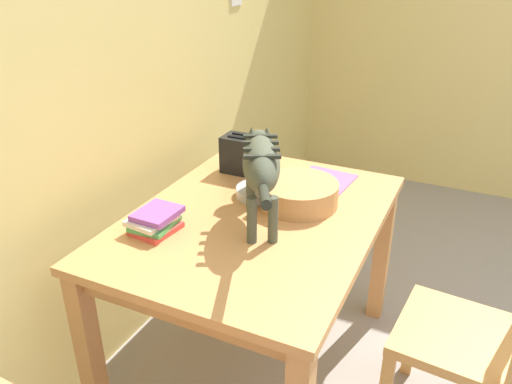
# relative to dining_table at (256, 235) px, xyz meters

# --- Properties ---
(wall_rear) EXTENTS (5.17, 0.11, 2.50)m
(wall_rear) POSITION_rel_dining_table_xyz_m (0.02, 0.66, 0.59)
(wall_rear) COLOR #E9D47A
(wall_rear) RESTS_ON ground_plane
(dining_table) EXTENTS (1.22, 0.91, 0.75)m
(dining_table) POSITION_rel_dining_table_xyz_m (0.00, 0.00, 0.00)
(dining_table) COLOR tan
(dining_table) RESTS_ON ground_plane
(cat) EXTENTS (0.64, 0.36, 0.33)m
(cat) POSITION_rel_dining_table_xyz_m (-0.02, -0.03, 0.32)
(cat) COLOR #494E3C
(cat) RESTS_ON dining_table
(saucer_bowl) EXTENTS (0.19, 0.19, 0.04)m
(saucer_bowl) POSITION_rel_dining_table_xyz_m (0.16, 0.06, 0.11)
(saucer_bowl) COLOR #AFB5B4
(saucer_bowl) RESTS_ON dining_table
(coffee_mug) EXTENTS (0.14, 0.09, 0.08)m
(coffee_mug) POSITION_rel_dining_table_xyz_m (0.16, 0.06, 0.17)
(coffee_mug) COLOR white
(coffee_mug) RESTS_ON saucer_bowl
(magazine) EXTENTS (0.32, 0.26, 0.01)m
(magazine) POSITION_rel_dining_table_xyz_m (0.40, -0.14, 0.09)
(magazine) COLOR #8C589E
(magazine) RESTS_ON dining_table
(book_stack) EXTENTS (0.19, 0.17, 0.08)m
(book_stack) POSITION_rel_dining_table_xyz_m (-0.26, 0.28, 0.13)
(book_stack) COLOR #E3453C
(book_stack) RESTS_ON dining_table
(wicker_basket) EXTENTS (0.32, 0.32, 0.10)m
(wicker_basket) POSITION_rel_dining_table_xyz_m (0.16, -0.12, 0.14)
(wicker_basket) COLOR tan
(wicker_basket) RESTS_ON dining_table
(toaster) EXTENTS (0.12, 0.20, 0.18)m
(toaster) POSITION_rel_dining_table_xyz_m (0.36, 0.23, 0.18)
(toaster) COLOR black
(toaster) RESTS_ON dining_table
(wooden_chair_near) EXTENTS (0.46, 0.46, 0.93)m
(wooden_chair_near) POSITION_rel_dining_table_xyz_m (0.02, -0.84, -0.21)
(wooden_chair_near) COLOR #D1924A
(wooden_chair_near) RESTS_ON ground_plane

